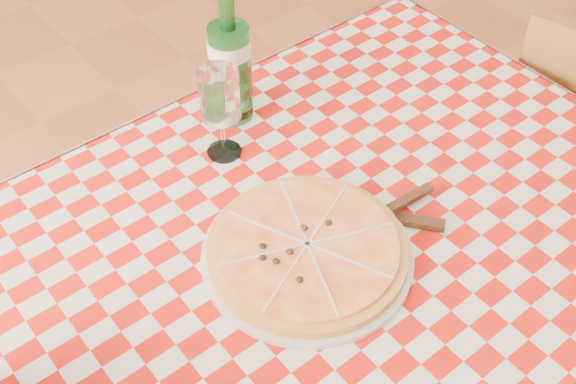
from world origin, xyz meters
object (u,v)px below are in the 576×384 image
object	(u,v)px
dining_table	(318,267)
pizza_plate	(307,249)
wine_glass	(221,114)
water_bottle	(230,53)

from	to	relation	value
dining_table	pizza_plate	xyz separation A→B (m)	(-0.05, -0.03, 0.12)
dining_table	wine_glass	size ratio (longest dim) A/B	6.44
dining_table	pizza_plate	world-z (taller)	pizza_plate
dining_table	pizza_plate	distance (m)	0.14
dining_table	water_bottle	xyz separation A→B (m)	(0.07, 0.34, 0.25)
dining_table	water_bottle	world-z (taller)	water_bottle
pizza_plate	wine_glass	distance (m)	0.31
dining_table	wine_glass	distance (m)	0.32
pizza_plate	wine_glass	bearing A→B (deg)	81.77
water_bottle	wine_glass	bearing A→B (deg)	-135.08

